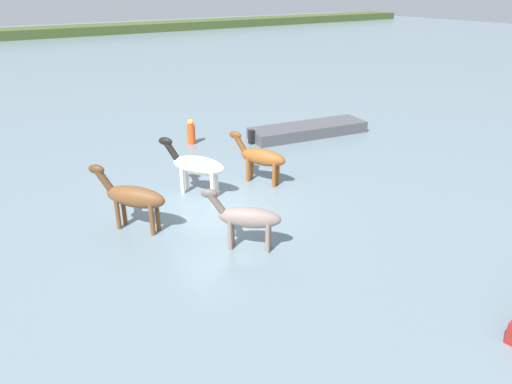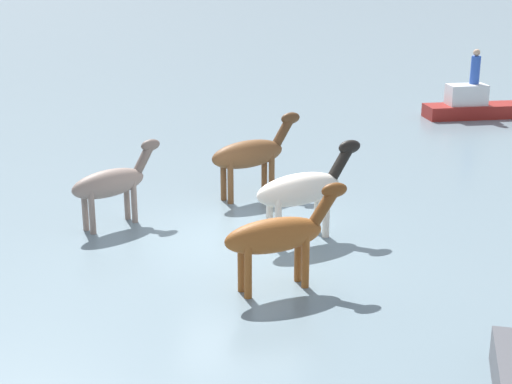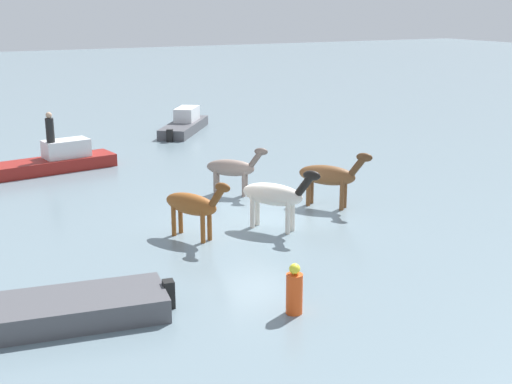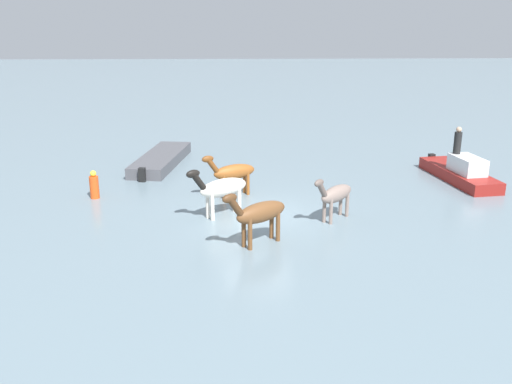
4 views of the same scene
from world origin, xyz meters
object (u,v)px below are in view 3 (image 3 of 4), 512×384
object	(u,v)px
buoy_channel_marker	(294,291)
horse_chestnut_trailing	(275,195)
horse_gray_outer	(193,205)
boat_dinghy_port	(185,126)
boat_skiff_near	(26,318)
horse_dark_mare	(330,176)
horse_rear_stallion	(233,168)
boat_tender_starboard	(55,163)
person_watcher_seated	(50,128)

from	to	relation	value
buoy_channel_marker	horse_chestnut_trailing	bearing A→B (deg)	-114.32
horse_gray_outer	boat_dinghy_port	distance (m)	16.63
horse_chestnut_trailing	boat_skiff_near	distance (m)	8.23
horse_dark_mare	boat_skiff_near	world-z (taller)	horse_dark_mare
horse_gray_outer	boat_dinghy_port	world-z (taller)	horse_gray_outer
horse_gray_outer	horse_rear_stallion	bearing A→B (deg)	113.70
horse_rear_stallion	boat_dinghy_port	xyz separation A→B (m)	(-2.85, -11.95, -0.63)
horse_dark_mare	boat_tender_starboard	world-z (taller)	horse_dark_mare
boat_skiff_near	person_watcher_seated	bearing A→B (deg)	-94.63
horse_chestnut_trailing	horse_gray_outer	size ratio (longest dim) A/B	1.02
horse_dark_mare	boat_dinghy_port	bearing A→B (deg)	139.72
person_watcher_seated	horse_rear_stallion	bearing A→B (deg)	128.70
horse_chestnut_trailing	buoy_channel_marker	xyz separation A→B (m)	(2.31, 5.11, -0.55)
boat_tender_starboard	buoy_channel_marker	distance (m)	15.61
horse_gray_outer	horse_dark_mare	distance (m)	5.17
horse_chestnut_trailing	boat_tender_starboard	xyz separation A→B (m)	(4.28, -10.38, -0.74)
boat_dinghy_port	horse_dark_mare	bearing A→B (deg)	-145.90
horse_dark_mare	boat_skiff_near	bearing A→B (deg)	-104.41
horse_chestnut_trailing	horse_gray_outer	xyz separation A→B (m)	(2.41, -0.38, -0.07)
boat_skiff_near	person_watcher_seated	xyz separation A→B (m)	(-3.13, -13.32, 1.56)
horse_gray_outer	horse_dark_mare	size ratio (longest dim) A/B	1.01
boat_tender_starboard	boat_skiff_near	distance (m)	13.92
horse_gray_outer	boat_dinghy_port	size ratio (longest dim) A/B	0.47
horse_rear_stallion	buoy_channel_marker	xyz separation A→B (m)	(2.82, 9.12, -0.44)
horse_gray_outer	boat_skiff_near	size ratio (longest dim) A/B	0.36
horse_rear_stallion	boat_skiff_near	size ratio (longest dim) A/B	0.30
boat_dinghy_port	person_watcher_seated	size ratio (longest dim) A/B	3.98
horse_rear_stallion	boat_dinghy_port	size ratio (longest dim) A/B	0.39
horse_gray_outer	buoy_channel_marker	bearing A→B (deg)	-26.37
boat_dinghy_port	person_watcher_seated	distance (m)	9.80
buoy_channel_marker	person_watcher_seated	bearing A→B (deg)	-82.11
horse_rear_stallion	horse_chestnut_trailing	bearing A→B (deg)	-54.05
person_watcher_seated	boat_dinghy_port	bearing A→B (deg)	-143.41
person_watcher_seated	buoy_channel_marker	xyz separation A→B (m)	(-2.12, 15.28, -1.23)
buoy_channel_marker	boat_skiff_near	bearing A→B (deg)	-20.48
boat_skiff_near	boat_dinghy_port	xyz separation A→B (m)	(-10.92, -19.10, 0.13)
boat_skiff_near	boat_dinghy_port	bearing A→B (deg)	-111.16
horse_rear_stallion	person_watcher_seated	xyz separation A→B (m)	(4.94, -6.16, 0.80)
horse_gray_outer	horse_rear_stallion	distance (m)	4.66
horse_dark_mare	buoy_channel_marker	world-z (taller)	horse_dark_mare
horse_rear_stallion	horse_dark_mare	world-z (taller)	horse_dark_mare
horse_chestnut_trailing	horse_dark_mare	size ratio (longest dim) A/B	1.03
horse_gray_outer	horse_dark_mare	xyz separation A→B (m)	(-5.09, -0.86, 0.06)
horse_chestnut_trailing	horse_dark_mare	xyz separation A→B (m)	(-2.68, -1.24, -0.01)
boat_dinghy_port	person_watcher_seated	bearing A→B (deg)	163.34
boat_dinghy_port	buoy_channel_marker	xyz separation A→B (m)	(5.67, 21.06, 0.19)
horse_rear_stallion	buoy_channel_marker	world-z (taller)	horse_rear_stallion
boat_tender_starboard	boat_dinghy_port	distance (m)	9.46
boat_tender_starboard	boat_dinghy_port	bearing A→B (deg)	27.48
boat_tender_starboard	person_watcher_seated	world-z (taller)	person_watcher_seated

